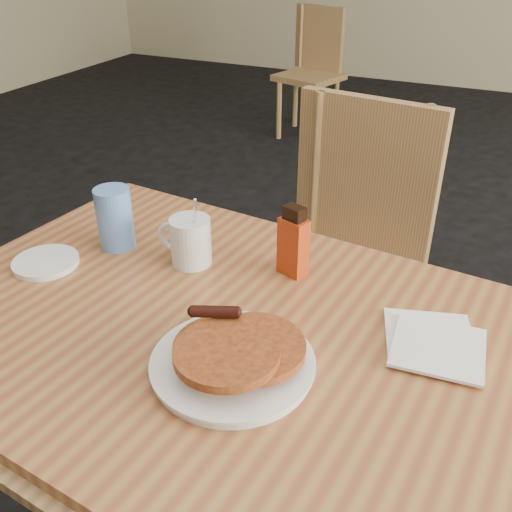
{
  "coord_description": "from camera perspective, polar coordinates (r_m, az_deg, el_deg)",
  "views": [
    {
      "loc": [
        0.32,
        -0.76,
        1.36
      ],
      "look_at": [
        -0.05,
        0.03,
        0.85
      ],
      "focal_mm": 40.0,
      "sensor_mm": 36.0,
      "label": 1
    }
  ],
  "objects": [
    {
      "name": "blue_tumbler",
      "position": [
        1.25,
        -13.93,
        3.69
      ],
      "size": [
        0.09,
        0.09,
        0.13
      ],
      "primitive_type": "cylinder",
      "rotation": [
        0.0,
        0.0,
        -0.26
      ],
      "color": "#5C8DD9",
      "rests_on": "main_table"
    },
    {
      "name": "side_saucer",
      "position": [
        1.25,
        -20.28,
        -0.59
      ],
      "size": [
        0.14,
        0.14,
        0.01
      ],
      "primitive_type": "cylinder",
      "rotation": [
        0.0,
        0.0,
        -0.06
      ],
      "color": "white",
      "rests_on": "main_table"
    },
    {
      "name": "main_table",
      "position": [
        1.03,
        -2.65,
        -8.93
      ],
      "size": [
        1.28,
        0.93,
        0.75
      ],
      "rotation": [
        0.0,
        0.0,
        -0.1
      ],
      "color": "#A16C39",
      "rests_on": "floor"
    },
    {
      "name": "chair_wall_extra",
      "position": [
        4.25,
        5.82,
        18.86
      ],
      "size": [
        0.48,
        0.49,
        0.86
      ],
      "rotation": [
        0.0,
        0.0,
        -0.28
      ],
      "color": "#B08153",
      "rests_on": "floor"
    },
    {
      "name": "chair_main_far",
      "position": [
        1.68,
        9.49,
        1.83
      ],
      "size": [
        0.49,
        0.49,
        0.95
      ],
      "rotation": [
        0.0,
        0.0,
        -0.15
      ],
      "color": "#B08153",
      "rests_on": "floor"
    },
    {
      "name": "coffee_mug",
      "position": [
        1.16,
        -6.67,
        1.6
      ],
      "size": [
        0.12,
        0.08,
        0.16
      ],
      "rotation": [
        0.0,
        0.0,
        0.18
      ],
      "color": "white",
      "rests_on": "main_table"
    },
    {
      "name": "syrup_bottle",
      "position": [
        1.11,
        3.75,
        1.28
      ],
      "size": [
        0.06,
        0.05,
        0.15
      ],
      "rotation": [
        0.0,
        0.0,
        -0.34
      ],
      "color": "maroon",
      "rests_on": "main_table"
    },
    {
      "name": "pancake_plate",
      "position": [
        0.9,
        -2.27,
        -10.06
      ],
      "size": [
        0.26,
        0.26,
        0.08
      ],
      "rotation": [
        0.0,
        0.0,
        -0.03
      ],
      "color": "white",
      "rests_on": "main_table"
    },
    {
      "name": "napkin_stack",
      "position": [
        1.0,
        17.37,
        -8.26
      ],
      "size": [
        0.19,
        0.2,
        0.01
      ],
      "rotation": [
        0.0,
        0.0,
        0.29
      ],
      "color": "white",
      "rests_on": "main_table"
    }
  ]
}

